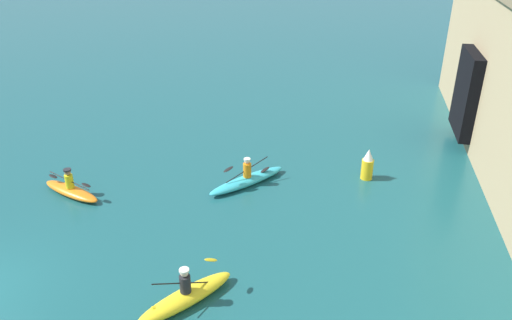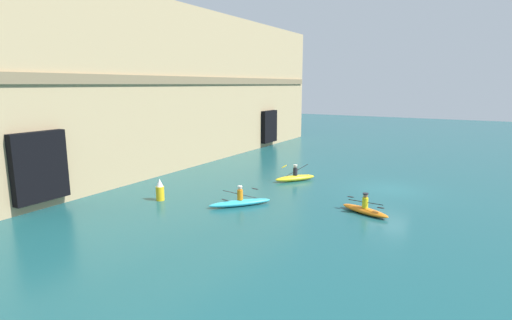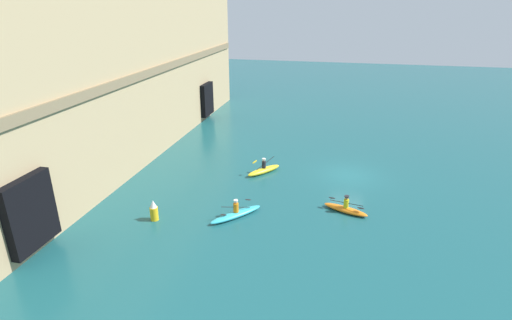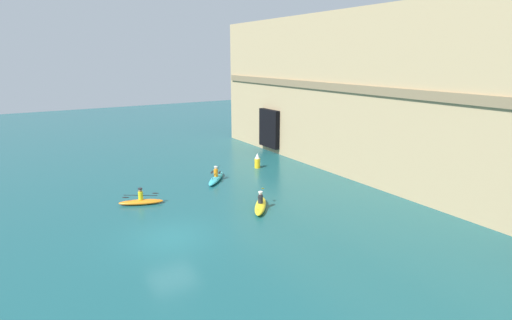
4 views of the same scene
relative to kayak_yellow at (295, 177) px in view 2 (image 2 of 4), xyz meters
The scene contains 6 objects.
ground_plane 6.34m from the kayak_yellow, 81.44° to the right, with size 120.00×120.00×0.00m, color #195156.
cliff_bluff 14.65m from the kayak_yellow, 87.04° to the left, with size 43.94×8.35×12.79m.
kayak_yellow is the anchor object (origin of this frame).
kayak_cyan 6.90m from the kayak_yellow, behind, with size 3.16×2.83×1.15m.
kayak_orange 7.81m from the kayak_yellow, 127.82° to the right, with size 1.64×2.87×1.12m.
marker_buoy 9.66m from the kayak_yellow, 149.36° to the left, with size 0.48×0.48×1.31m.
Camera 2 is at (-26.08, -4.94, 6.72)m, focal length 28.00 mm.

